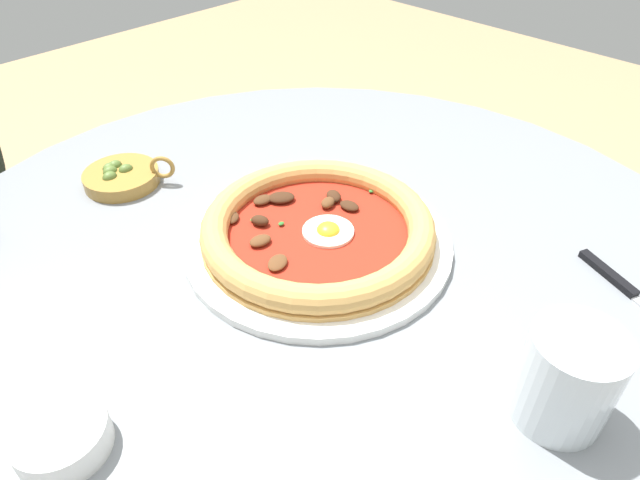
# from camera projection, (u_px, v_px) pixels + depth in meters

# --- Properties ---
(dining_table) EXTENTS (0.99, 0.99, 0.74)m
(dining_table) POSITION_uv_depth(u_px,v_px,m) (319.00, 366.00, 0.75)
(dining_table) COLOR gray
(dining_table) RESTS_ON ground
(pizza_on_plate) EXTENTS (0.32, 0.32, 0.04)m
(pizza_on_plate) POSITION_uv_depth(u_px,v_px,m) (318.00, 231.00, 0.66)
(pizza_on_plate) COLOR white
(pizza_on_plate) RESTS_ON dining_table
(water_glass) EXTENTS (0.08, 0.08, 0.09)m
(water_glass) POSITION_uv_depth(u_px,v_px,m) (565.00, 382.00, 0.46)
(water_glass) COLOR silver
(water_glass) RESTS_ON dining_table
(steak_knife) EXTENTS (0.09, 0.20, 0.01)m
(steak_knife) POSITION_uv_depth(u_px,v_px,m) (632.00, 294.00, 0.60)
(steak_knife) COLOR silver
(steak_knife) RESTS_ON dining_table
(ramekin_capers) EXTENTS (0.08, 0.08, 0.03)m
(ramekin_capers) POSITION_uv_depth(u_px,v_px,m) (61.00, 436.00, 0.45)
(ramekin_capers) COLOR white
(ramekin_capers) RESTS_ON dining_table
(olive_pan) EXTENTS (0.11, 0.11, 0.04)m
(olive_pan) POSITION_uv_depth(u_px,v_px,m) (122.00, 176.00, 0.77)
(olive_pan) COLOR olive
(olive_pan) RESTS_ON dining_table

